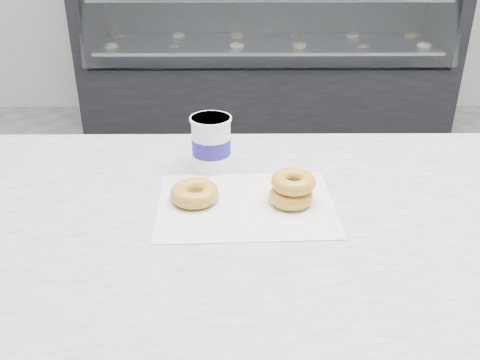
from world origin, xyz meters
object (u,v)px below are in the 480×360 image
Objects in this scene: display_case at (266,56)px; donut_stack at (292,189)px; coffee_cup at (211,143)px; donut_single at (195,193)px.

display_case is 21.43× the size of donut_stack.
display_case is 2.59m from coffee_cup.
donut_stack is 0.94× the size of coffee_cup.
donut_stack reaches higher than donut_single.
display_case reaches higher than donut_stack.
coffee_cup is at bearing 79.46° from donut_single.
donut_single is 0.86× the size of donut_stack.
coffee_cup is at bearing -95.84° from display_case.
donut_stack is (-0.10, -2.69, 0.44)m from display_case.
coffee_cup is at bearing 135.82° from donut_stack.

